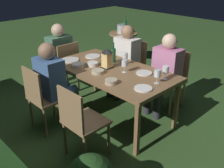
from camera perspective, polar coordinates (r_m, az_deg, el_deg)
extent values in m
plane|color=#385B28|center=(3.74, 0.00, -7.10)|extent=(16.00, 16.00, 0.00)
cube|color=olive|center=(3.42, 0.00, 2.98)|extent=(1.73, 0.91, 0.04)
cube|color=olive|center=(3.41, 14.13, -4.66)|extent=(0.05, 0.05, 0.68)
cube|color=olive|center=(4.34, -3.66, 2.60)|extent=(0.05, 0.05, 0.68)
cube|color=olive|center=(2.87, 5.64, -10.09)|extent=(0.05, 0.05, 0.68)
cube|color=olive|center=(3.93, -12.19, -0.41)|extent=(0.05, 0.05, 0.68)
cube|color=#9E7A51|center=(2.83, -5.83, -8.33)|extent=(0.42, 0.40, 0.03)
cube|color=#9E7A51|center=(2.62, -9.25, -5.70)|extent=(0.40, 0.03, 0.42)
cylinder|color=#9E7A51|center=(3.16, -5.31, -9.30)|extent=(0.03, 0.03, 0.42)
cylinder|color=#9E7A51|center=(2.94, -0.74, -12.16)|extent=(0.03, 0.03, 0.42)
cylinder|color=#9E7A51|center=(3.00, -10.43, -11.73)|extent=(0.03, 0.03, 0.42)
cylinder|color=#9E7A51|center=(2.76, -6.03, -15.05)|extent=(0.03, 0.03, 0.42)
cube|color=#9E7A51|center=(3.40, -14.10, -2.99)|extent=(0.42, 0.40, 0.03)
cube|color=#9E7A51|center=(3.22, -17.34, -0.49)|extent=(0.40, 0.03, 0.42)
cylinder|color=#9E7A51|center=(3.71, -12.96, -4.30)|extent=(0.03, 0.03, 0.42)
cylinder|color=#9E7A51|center=(3.45, -9.74, -6.43)|extent=(0.03, 0.03, 0.42)
cylinder|color=#9E7A51|center=(3.58, -17.56, -6.05)|extent=(0.03, 0.03, 0.42)
cylinder|color=#9E7A51|center=(3.30, -14.60, -8.45)|extent=(0.03, 0.03, 0.42)
cube|color=#426699|center=(3.31, -13.69, 1.40)|extent=(0.38, 0.24, 0.50)
sphere|color=#997051|center=(3.20, -14.30, 7.08)|extent=(0.21, 0.21, 0.21)
cylinder|color=#426699|center=(3.54, -12.16, -1.08)|extent=(0.13, 0.36, 0.13)
cylinder|color=#426699|center=(3.41, -10.51, -2.03)|extent=(0.13, 0.36, 0.13)
cylinder|color=#333338|center=(3.73, -9.78, -3.63)|extent=(0.11, 0.11, 0.45)
cylinder|color=#333338|center=(3.60, -8.12, -4.63)|extent=(0.11, 0.11, 0.45)
cube|color=#9E7A51|center=(3.86, 12.37, 0.64)|extent=(0.42, 0.40, 0.03)
cube|color=#9E7A51|center=(3.93, 14.21, 4.41)|extent=(0.40, 0.02, 0.42)
cylinder|color=#9E7A51|center=(3.74, 12.86, -4.06)|extent=(0.03, 0.03, 0.42)
cylinder|color=#9E7A51|center=(3.92, 8.51, -2.30)|extent=(0.03, 0.03, 0.42)
cylinder|color=#9E7A51|center=(4.00, 15.57, -2.37)|extent=(0.03, 0.03, 0.42)
cylinder|color=#9E7A51|center=(4.17, 11.38, -0.80)|extent=(0.03, 0.03, 0.42)
cube|color=#C675A3|center=(3.71, 12.21, 4.11)|extent=(0.38, 0.24, 0.50)
sphere|color=beige|center=(3.61, 12.70, 9.23)|extent=(0.21, 0.21, 0.21)
cylinder|color=#C675A3|center=(3.65, 11.80, -0.27)|extent=(0.13, 0.36, 0.13)
cylinder|color=#C675A3|center=(3.74, 9.55, 0.56)|extent=(0.13, 0.36, 0.13)
cylinder|color=#333338|center=(3.64, 10.03, -4.41)|extent=(0.11, 0.11, 0.45)
cylinder|color=#333338|center=(3.73, 7.82, -3.48)|extent=(0.11, 0.11, 0.45)
cube|color=#9E7A51|center=(4.29, 3.81, 3.68)|extent=(0.42, 0.40, 0.03)
cube|color=#9E7A51|center=(4.35, 5.56, 7.05)|extent=(0.40, 0.02, 0.42)
cylinder|color=#9E7A51|center=(4.15, 3.98, -0.45)|extent=(0.03, 0.03, 0.42)
cylinder|color=#9E7A51|center=(4.38, 0.49, 0.98)|extent=(0.03, 0.03, 0.42)
cylinder|color=#9E7A51|center=(4.39, 6.96, 0.87)|extent=(0.03, 0.03, 0.42)
cylinder|color=#9E7A51|center=(4.61, 3.50, 2.17)|extent=(0.03, 0.03, 0.42)
cube|color=white|center=(4.16, 3.35, 6.88)|extent=(0.38, 0.24, 0.50)
sphere|color=#997051|center=(4.07, 3.47, 11.50)|extent=(0.21, 0.21, 0.21)
cylinder|color=white|center=(4.09, 2.87, 3.02)|extent=(0.13, 0.36, 0.13)
cylinder|color=white|center=(4.20, 1.07, 3.67)|extent=(0.13, 0.36, 0.13)
cylinder|color=#333338|center=(4.08, 1.26, -0.67)|extent=(0.11, 0.11, 0.45)
cylinder|color=#333338|center=(4.19, -0.49, 0.09)|extent=(0.11, 0.11, 0.45)
cube|color=#9E7A51|center=(4.39, -10.87, 3.75)|extent=(0.40, 0.42, 0.03)
cube|color=#9E7A51|center=(4.16, -9.66, 5.99)|extent=(0.03, 0.40, 0.42)
cylinder|color=#9E7A51|center=(4.52, -13.74, 1.02)|extent=(0.03, 0.03, 0.42)
cylinder|color=#9E7A51|center=(4.69, -10.02, 2.27)|extent=(0.03, 0.03, 0.42)
cylinder|color=#9E7A51|center=(4.25, -11.34, -0.28)|extent=(0.03, 0.03, 0.42)
cylinder|color=#9E7A51|center=(4.44, -7.49, 1.08)|extent=(0.03, 0.03, 0.42)
cube|color=#4C7A5B|center=(4.35, -11.60, 7.20)|extent=(0.24, 0.38, 0.50)
sphere|color=#D1A889|center=(4.26, -12.00, 11.62)|extent=(0.21, 0.21, 0.21)
cylinder|color=#4C7A5B|center=(4.49, -13.29, 4.41)|extent=(0.36, 0.13, 0.13)
cylinder|color=#4C7A5B|center=(4.58, -11.38, 4.99)|extent=(0.36, 0.13, 0.13)
cylinder|color=#333338|center=(4.71, -14.04, 2.16)|extent=(0.11, 0.11, 0.45)
cylinder|color=#333338|center=(4.79, -12.21, 2.75)|extent=(0.11, 0.11, 0.45)
cube|color=black|center=(3.45, -1.07, 3.71)|extent=(0.12, 0.12, 0.01)
cube|color=#F9D17A|center=(3.42, -1.08, 5.40)|extent=(0.11, 0.11, 0.20)
cone|color=black|center=(3.38, -1.10, 7.40)|extent=(0.15, 0.15, 0.05)
cylinder|color=#195128|center=(3.63, 0.31, 6.34)|extent=(0.07, 0.07, 0.20)
cylinder|color=#195128|center=(3.59, 0.31, 8.54)|extent=(0.03, 0.03, 0.09)
cylinder|color=silver|center=(3.04, 9.92, 0.20)|extent=(0.06, 0.06, 0.00)
cylinder|color=silver|center=(3.02, 9.97, 0.92)|extent=(0.01, 0.01, 0.08)
cylinder|color=silver|center=(2.99, 10.09, 2.37)|extent=(0.08, 0.08, 0.08)
cylinder|color=maroon|center=(3.00, 10.05, 1.95)|extent=(0.07, 0.07, 0.03)
cylinder|color=silver|center=(3.31, 2.77, 2.67)|extent=(0.06, 0.06, 0.00)
cylinder|color=silver|center=(3.30, 2.78, 3.34)|extent=(0.01, 0.01, 0.08)
cylinder|color=silver|center=(3.27, 2.81, 4.69)|extent=(0.08, 0.08, 0.08)
cylinder|color=maroon|center=(3.28, 2.80, 4.30)|extent=(0.07, 0.07, 0.03)
cylinder|color=silver|center=(3.17, 11.66, 1.10)|extent=(0.06, 0.06, 0.00)
cylinder|color=silver|center=(3.15, 11.73, 1.80)|extent=(0.01, 0.01, 0.08)
cylinder|color=silver|center=(3.12, 11.86, 3.20)|extent=(0.08, 0.08, 0.08)
cylinder|color=maroon|center=(3.13, 11.82, 2.79)|extent=(0.07, 0.07, 0.03)
cylinder|color=silver|center=(3.59, 2.87, 4.41)|extent=(0.06, 0.06, 0.00)
cylinder|color=silver|center=(3.57, 2.88, 5.04)|extent=(0.01, 0.01, 0.08)
cylinder|color=silver|center=(3.55, 2.91, 6.30)|extent=(0.08, 0.08, 0.08)
cylinder|color=maroon|center=(3.55, 2.90, 5.94)|extent=(0.07, 0.07, 0.03)
cylinder|color=white|center=(3.29, 7.15, 2.45)|extent=(0.20, 0.20, 0.01)
cylinder|color=white|center=(2.88, 6.97, -0.95)|extent=(0.21, 0.21, 0.01)
cylinder|color=white|center=(3.91, -4.30, 6.19)|extent=(0.23, 0.23, 0.01)
cylinder|color=silver|center=(3.79, -9.27, 5.32)|extent=(0.25, 0.25, 0.01)
cylinder|color=#BCAD8E|center=(2.98, -0.20, 0.55)|extent=(0.14, 0.14, 0.05)
cylinder|color=#424C1E|center=(2.97, -0.20, 0.73)|extent=(0.12, 0.12, 0.02)
cylinder|color=silver|center=(3.52, -7.66, 4.17)|extent=(0.16, 0.16, 0.05)
cylinder|color=tan|center=(3.52, -7.67, 4.31)|extent=(0.14, 0.14, 0.01)
cylinder|color=silver|center=(3.54, -4.36, 4.48)|extent=(0.16, 0.16, 0.05)
cylinder|color=#477533|center=(3.54, -4.36, 4.62)|extent=(0.13, 0.13, 0.01)
cylinder|color=#BCAD8E|center=(3.28, -3.20, 2.77)|extent=(0.16, 0.16, 0.04)
cylinder|color=beige|center=(3.27, -3.20, 2.91)|extent=(0.14, 0.14, 0.01)
cylinder|color=#937047|center=(5.50, 2.51, 11.13)|extent=(0.60, 0.60, 0.03)
cylinder|color=#937047|center=(5.60, 2.45, 7.65)|extent=(0.07, 0.07, 0.66)
cylinder|color=#937047|center=(5.70, 2.39, 4.57)|extent=(0.45, 0.45, 0.02)
cylinder|color=#B2B7BF|center=(5.48, 2.53, 12.17)|extent=(0.26, 0.26, 0.17)
cylinder|color=white|center=(5.47, 2.54, 12.61)|extent=(0.23, 0.23, 0.04)
cylinder|color=#1E5B2D|center=(5.43, 2.90, 13.01)|extent=(0.07, 0.07, 0.16)
cylinder|color=#1E5B2D|center=(5.41, 2.93, 14.30)|extent=(0.03, 0.03, 0.09)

